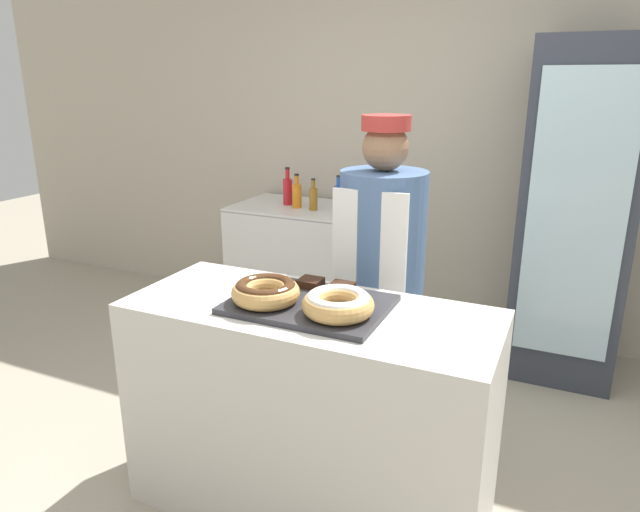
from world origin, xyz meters
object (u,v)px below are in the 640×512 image
at_px(bottle_orange, 297,195).
at_px(bottle_blue, 338,196).
at_px(donut_chocolate_glaze, 266,291).
at_px(beverage_fridge, 576,216).
at_px(brownie_back_right, 341,287).
at_px(brownie_back_left, 310,282).
at_px(donut_light_glaze, 338,303).
at_px(bottle_red, 288,190).
at_px(bottle_amber, 313,198).
at_px(chest_freezer, 299,264).
at_px(serving_tray, 309,304).
at_px(baker_person, 380,280).

bearing_deg(bottle_orange, bottle_blue, 11.83).
height_order(donut_chocolate_glaze, bottle_orange, bottle_orange).
bearing_deg(beverage_fridge, brownie_back_right, -117.58).
bearing_deg(bottle_blue, brownie_back_left, -71.10).
distance_m(donut_light_glaze, brownie_back_left, 0.32).
xyz_separation_m(beverage_fridge, bottle_orange, (-1.81, -0.06, -0.01)).
height_order(beverage_fridge, bottle_red, beverage_fridge).
bearing_deg(bottle_orange, brownie_back_left, -61.37).
relative_size(bottle_red, bottle_amber, 1.22).
distance_m(donut_chocolate_glaze, chest_freezer, 2.06).
bearing_deg(donut_light_glaze, brownie_back_left, 133.93).
relative_size(serving_tray, donut_chocolate_glaze, 2.28).
bearing_deg(serving_tray, donut_light_glaze, -25.61).
bearing_deg(brownie_back_left, beverage_fridge, 58.61).
bearing_deg(bottle_orange, donut_light_glaze, -59.03).
relative_size(donut_chocolate_glaze, beverage_fridge, 0.13).
relative_size(donut_chocolate_glaze, brownie_back_right, 2.82).
xyz_separation_m(donut_light_glaze, beverage_fridge, (0.75, 1.82, 0.01)).
bearing_deg(baker_person, serving_tray, -97.31).
relative_size(chest_freezer, bottle_orange, 3.76).
height_order(brownie_back_left, beverage_fridge, beverage_fridge).
bearing_deg(beverage_fridge, bottle_red, 179.73).
relative_size(serving_tray, bottle_amber, 2.73).
bearing_deg(serving_tray, bottle_blue, 109.37).
distance_m(brownie_back_right, beverage_fridge, 1.79).
xyz_separation_m(donut_chocolate_glaze, bottle_red, (-0.86, 1.83, 0.01)).
relative_size(donut_chocolate_glaze, brownie_back_left, 2.82).
bearing_deg(brownie_back_right, bottle_blue, 113.26).
bearing_deg(bottle_orange, baker_person, -47.15).
bearing_deg(chest_freezer, donut_light_glaze, -59.36).
relative_size(brownie_back_right, beverage_fridge, 0.05).
bearing_deg(brownie_back_left, bottle_amber, 114.79).
bearing_deg(chest_freezer, bottle_red, 178.27).
relative_size(donut_light_glaze, beverage_fridge, 0.13).
distance_m(donut_chocolate_glaze, bottle_amber, 1.84).
bearing_deg(brownie_back_left, bottle_orange, 118.63).
height_order(brownie_back_left, bottle_orange, bottle_orange).
distance_m(serving_tray, chest_freezer, 2.04).
xyz_separation_m(brownie_back_left, bottle_amber, (-0.70, 1.51, 0.02)).
bearing_deg(baker_person, bottle_red, 134.08).
relative_size(donut_chocolate_glaze, bottle_amber, 1.20).
distance_m(brownie_back_left, bottle_orange, 1.75).
bearing_deg(donut_chocolate_glaze, donut_light_glaze, 0.00).
bearing_deg(brownie_back_left, baker_person, 72.26).
relative_size(brownie_back_left, chest_freezer, 0.10).
bearing_deg(baker_person, bottle_orange, 132.85).
height_order(donut_light_glaze, chest_freezer, donut_light_glaze).
bearing_deg(brownie_back_right, baker_person, 88.72).
bearing_deg(brownie_back_left, bottle_blue, 108.90).
bearing_deg(bottle_amber, donut_light_glaze, -62.17).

